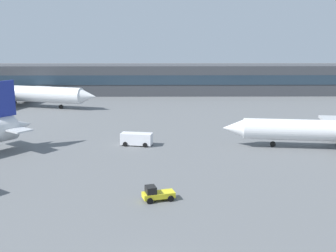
# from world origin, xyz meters

# --- Properties ---
(ground_plane) EXTENTS (400.00, 400.00, 0.00)m
(ground_plane) POSITION_xyz_m (0.00, 40.00, 0.00)
(ground_plane) COLOR slate
(terminal_building) EXTENTS (151.98, 12.13, 9.00)m
(terminal_building) POSITION_xyz_m (0.00, 99.98, 4.50)
(terminal_building) COLOR #3F4247
(terminal_building) RESTS_ON ground_plane
(airplane_far) EXTENTS (44.40, 31.58, 11.21)m
(airplane_far) POSITION_xyz_m (-36.83, 77.35, 3.42)
(airplane_far) COLOR white
(airplane_far) RESTS_ON ground_plane
(baggage_tug_yellow) EXTENTS (3.87, 2.59, 1.75)m
(baggage_tug_yellow) POSITION_xyz_m (0.44, 14.68, 0.80)
(baggage_tug_yellow) COLOR yellow
(baggage_tug_yellow) RESTS_ON ground_plane
(service_van_white) EXTENTS (5.48, 3.06, 2.08)m
(service_van_white) POSITION_xyz_m (-3.29, 38.60, 1.11)
(service_van_white) COLOR white
(service_van_white) RESTS_ON ground_plane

